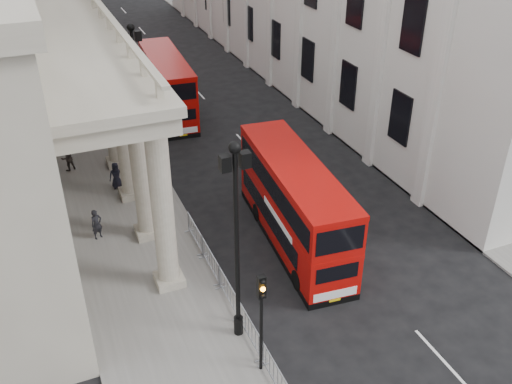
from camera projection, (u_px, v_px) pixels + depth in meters
sidewalk_west at (83, 109)px, 42.29m from camera, size 6.00×140.00×0.12m
sidewalk_east at (284, 80)px, 47.74m from camera, size 3.00×140.00×0.12m
kerb at (122, 103)px, 43.26m from camera, size 0.20×140.00×0.14m
lamp_post_south at (237, 232)px, 19.96m from camera, size 1.05×0.44×8.32m
lamp_post_mid at (137, 85)px, 32.67m from camera, size 1.05×0.44×8.32m
lamp_post_north at (93, 21)px, 45.37m from camera, size 1.05×0.44×8.32m
traffic_light at (261, 307)px, 19.32m from camera, size 0.28×0.33×4.30m
crowd_barriers at (262, 352)px, 20.80m from camera, size 0.50×18.75×1.10m
bus_near at (294, 202)px, 26.81m from camera, size 3.21×10.00×4.24m
bus_far at (167, 84)px, 40.71m from camera, size 3.00×9.85×4.19m
pedestrian_a at (97, 224)px, 27.57m from camera, size 0.67×0.56×1.56m
pedestrian_b at (67, 158)px, 33.56m from camera, size 0.95×0.86×1.59m
pedestrian_c at (116, 176)px, 31.77m from camera, size 0.85×0.65×1.55m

